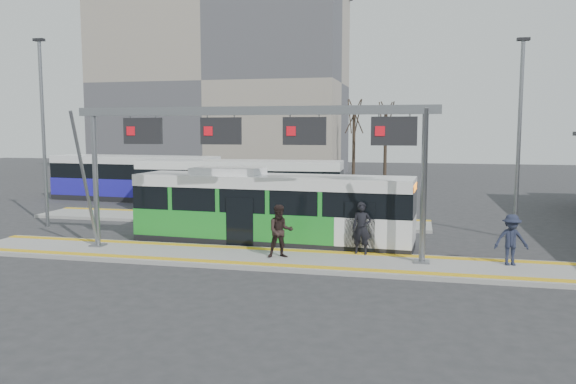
{
  "coord_description": "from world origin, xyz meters",
  "views": [
    {
      "loc": [
        5.26,
        -18.52,
        4.55
      ],
      "look_at": [
        0.3,
        3.0,
        2.09
      ],
      "focal_mm": 35.0,
      "sensor_mm": 36.0,
      "label": 1
    }
  ],
  "objects_px": {
    "gantry": "(252,137)",
    "hero_bus": "(271,210)",
    "passenger_b": "(280,231)",
    "passenger_c": "(511,240)",
    "passenger_a": "(362,228)"
  },
  "relations": [
    {
      "from": "gantry",
      "to": "hero_bus",
      "type": "height_order",
      "value": "gantry"
    },
    {
      "from": "hero_bus",
      "to": "passenger_b",
      "type": "relative_size",
      "value": 6.08
    },
    {
      "from": "passenger_c",
      "to": "hero_bus",
      "type": "bearing_deg",
      "value": 157.33
    },
    {
      "from": "gantry",
      "to": "passenger_a",
      "type": "bearing_deg",
      "value": 12.67
    },
    {
      "from": "hero_bus",
      "to": "passenger_a",
      "type": "distance_m",
      "value": 4.11
    },
    {
      "from": "gantry",
      "to": "passenger_c",
      "type": "bearing_deg",
      "value": 2.19
    },
    {
      "from": "gantry",
      "to": "passenger_c",
      "type": "xyz_separation_m",
      "value": [
        8.66,
        0.33,
        -3.31
      ]
    },
    {
      "from": "gantry",
      "to": "passenger_c",
      "type": "distance_m",
      "value": 9.28
    },
    {
      "from": "gantry",
      "to": "passenger_b",
      "type": "xyz_separation_m",
      "value": [
        1.08,
        -0.29,
        -3.23
      ]
    },
    {
      "from": "passenger_a",
      "to": "passenger_b",
      "type": "xyz_separation_m",
      "value": [
        -2.68,
        -1.13,
        -0.02
      ]
    },
    {
      "from": "hero_bus",
      "to": "passenger_a",
      "type": "height_order",
      "value": "hero_bus"
    },
    {
      "from": "passenger_a",
      "to": "passenger_b",
      "type": "bearing_deg",
      "value": -155.23
    },
    {
      "from": "hero_bus",
      "to": "passenger_b",
      "type": "height_order",
      "value": "hero_bus"
    },
    {
      "from": "passenger_b",
      "to": "hero_bus",
      "type": "bearing_deg",
      "value": 89.07
    },
    {
      "from": "hero_bus",
      "to": "passenger_a",
      "type": "xyz_separation_m",
      "value": [
        3.74,
        -1.67,
        -0.31
      ]
    }
  ]
}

